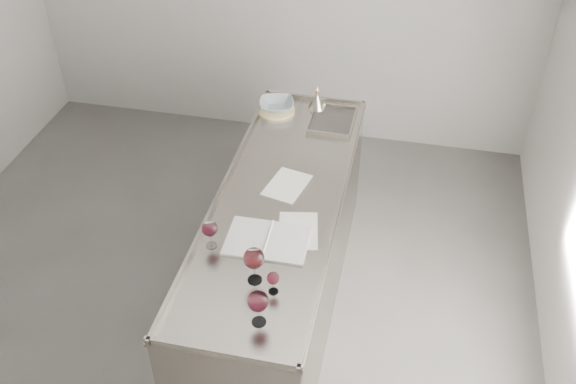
% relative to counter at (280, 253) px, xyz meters
% --- Properties ---
extents(room_shell, '(4.54, 5.04, 2.84)m').
position_rel_counter_xyz_m(room_shell, '(-0.50, -0.30, 0.93)').
color(room_shell, '#4B4946').
rests_on(room_shell, ground).
extents(counter, '(0.77, 2.42, 0.97)m').
position_rel_counter_xyz_m(counter, '(0.00, 0.00, 0.00)').
color(counter, gray).
rests_on(counter, ground).
extents(wine_glass_left, '(0.09, 0.09, 0.18)m').
position_rel_counter_xyz_m(wine_glass_left, '(-0.28, -0.49, 0.59)').
color(wine_glass_left, white).
rests_on(wine_glass_left, counter).
extents(wine_glass_middle, '(0.11, 0.11, 0.22)m').
position_rel_counter_xyz_m(wine_glass_middle, '(0.03, -0.69, 0.62)').
color(wine_glass_middle, white).
rests_on(wine_glass_middle, counter).
extents(wine_glass_right, '(0.10, 0.10, 0.21)m').
position_rel_counter_xyz_m(wine_glass_right, '(0.12, -0.96, 0.61)').
color(wine_glass_right, white).
rests_on(wine_glass_right, counter).
extents(wine_glass_small, '(0.07, 0.07, 0.13)m').
position_rel_counter_xyz_m(wine_glass_small, '(0.14, -0.75, 0.56)').
color(wine_glass_small, white).
rests_on(wine_glass_small, counter).
extents(notebook, '(0.47, 0.33, 0.02)m').
position_rel_counter_xyz_m(notebook, '(0.02, -0.39, 0.47)').
color(notebook, white).
rests_on(notebook, counter).
extents(loose_paper_top, '(0.28, 0.35, 0.00)m').
position_rel_counter_xyz_m(loose_paper_top, '(0.17, -0.27, 0.47)').
color(loose_paper_top, silver).
rests_on(loose_paper_top, counter).
extents(loose_paper_under, '(0.28, 0.35, 0.00)m').
position_rel_counter_xyz_m(loose_paper_under, '(0.02, 0.13, 0.47)').
color(loose_paper_under, white).
rests_on(loose_paper_under, counter).
extents(trivet, '(0.33, 0.33, 0.02)m').
position_rel_counter_xyz_m(trivet, '(-0.24, 0.98, 0.48)').
color(trivet, beige).
rests_on(trivet, counter).
extents(ceramic_bowl, '(0.30, 0.30, 0.06)m').
position_rel_counter_xyz_m(ceramic_bowl, '(-0.24, 0.98, 0.52)').
color(ceramic_bowl, '#95AAAD').
rests_on(ceramic_bowl, trivet).
extents(wine_funnel, '(0.13, 0.13, 0.18)m').
position_rel_counter_xyz_m(wine_funnel, '(0.03, 1.08, 0.52)').
color(wine_funnel, '#A29B90').
rests_on(wine_funnel, counter).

